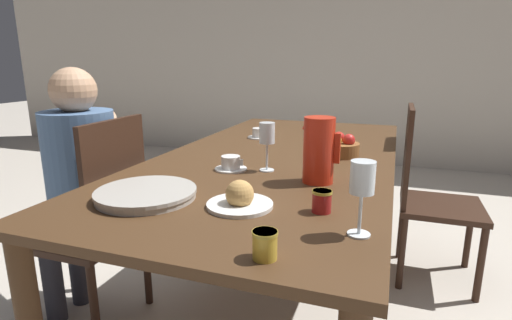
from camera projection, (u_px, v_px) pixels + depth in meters
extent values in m
plane|color=beige|center=(277.00, 297.00, 2.07)|extent=(20.00, 20.00, 0.00)
cube|color=beige|center=(354.00, 50.00, 4.53)|extent=(10.00, 0.06, 2.60)
cube|color=#472D19|center=(279.00, 158.00, 1.89)|extent=(1.04, 2.16, 0.03)
cylinder|color=#472D19|center=(257.00, 171.00, 3.06)|extent=(0.07, 0.07, 0.73)
cylinder|color=#472D19|center=(383.00, 183.00, 2.77)|extent=(0.07, 0.07, 0.73)
cylinder|color=#331E14|center=(26.00, 292.00, 1.75)|extent=(0.04, 0.04, 0.41)
cylinder|color=#331E14|center=(87.00, 254.00, 2.09)|extent=(0.04, 0.04, 0.41)
cylinder|color=#331E14|center=(94.00, 309.00, 1.63)|extent=(0.04, 0.04, 0.41)
cylinder|color=#331E14|center=(147.00, 266.00, 1.97)|extent=(0.04, 0.04, 0.41)
cube|color=#331E14|center=(85.00, 235.00, 1.81)|extent=(0.42, 0.42, 0.03)
cube|color=#331E14|center=(116.00, 181.00, 1.68)|extent=(0.03, 0.39, 0.52)
cylinder|color=#331E14|center=(469.00, 235.00, 2.32)|extent=(0.04, 0.04, 0.41)
cylinder|color=#331E14|center=(480.00, 265.00, 1.98)|extent=(0.04, 0.04, 0.41)
cylinder|color=#331E14|center=(401.00, 227.00, 2.44)|extent=(0.04, 0.04, 0.41)
cylinder|color=#331E14|center=(402.00, 253.00, 2.10)|extent=(0.04, 0.04, 0.41)
cube|color=#331E14|center=(441.00, 207.00, 2.16)|extent=(0.42, 0.42, 0.03)
cube|color=#331E14|center=(407.00, 155.00, 2.16)|extent=(0.03, 0.39, 0.52)
cylinder|color=#33333D|center=(52.00, 278.00, 1.84)|extent=(0.09, 0.09, 0.44)
cylinder|color=#33333D|center=(78.00, 262.00, 1.98)|extent=(0.09, 0.09, 0.44)
cube|color=#33333D|center=(72.00, 221.00, 1.82)|extent=(0.30, 0.34, 0.11)
cylinder|color=#4C6B93|center=(81.00, 164.00, 1.72)|extent=(0.30, 0.30, 0.46)
sphere|color=tan|center=(73.00, 90.00, 1.65)|extent=(0.19, 0.19, 0.19)
cylinder|color=tan|center=(94.00, 129.00, 1.92)|extent=(0.25, 0.06, 0.20)
cylinder|color=red|center=(319.00, 150.00, 1.43)|extent=(0.11, 0.11, 0.24)
cube|color=red|center=(337.00, 148.00, 1.41)|extent=(0.02, 0.02, 0.11)
cone|color=red|center=(307.00, 123.00, 1.42)|extent=(0.04, 0.04, 0.04)
cylinder|color=white|center=(267.00, 170.00, 1.61)|extent=(0.06, 0.06, 0.00)
cylinder|color=white|center=(267.00, 156.00, 1.59)|extent=(0.01, 0.01, 0.11)
cylinder|color=white|center=(267.00, 133.00, 1.57)|extent=(0.06, 0.06, 0.08)
cylinder|color=white|center=(359.00, 234.00, 1.02)|extent=(0.06, 0.06, 0.00)
cylinder|color=white|center=(360.00, 213.00, 1.00)|extent=(0.01, 0.01, 0.11)
cylinder|color=white|center=(363.00, 177.00, 0.98)|extent=(0.06, 0.06, 0.08)
cylinder|color=gold|center=(362.00, 184.00, 0.98)|extent=(0.05, 0.05, 0.04)
cylinder|color=white|center=(231.00, 169.00, 1.62)|extent=(0.13, 0.13, 0.01)
cylinder|color=white|center=(231.00, 162.00, 1.61)|extent=(0.08, 0.08, 0.05)
cube|color=white|center=(241.00, 162.00, 1.60)|extent=(0.01, 0.01, 0.03)
cylinder|color=white|center=(259.00, 137.00, 2.28)|extent=(0.13, 0.13, 0.01)
cylinder|color=white|center=(259.00, 132.00, 2.27)|extent=(0.08, 0.08, 0.05)
cube|color=white|center=(267.00, 132.00, 2.26)|extent=(0.01, 0.01, 0.03)
cylinder|color=#B7B2A8|center=(146.00, 196.00, 1.28)|extent=(0.32, 0.32, 0.02)
cylinder|color=#B7B2A8|center=(146.00, 191.00, 1.28)|extent=(0.32, 0.32, 0.01)
cylinder|color=white|center=(240.00, 205.00, 1.21)|extent=(0.20, 0.20, 0.01)
sphere|color=tan|center=(240.00, 194.00, 1.20)|extent=(0.09, 0.09, 0.09)
cylinder|color=#A81E1E|center=(322.00, 201.00, 1.16)|extent=(0.06, 0.06, 0.07)
cylinder|color=gold|center=(322.00, 192.00, 1.16)|extent=(0.06, 0.06, 0.01)
cylinder|color=gold|center=(265.00, 245.00, 0.89)|extent=(0.06, 0.06, 0.07)
cylinder|color=gold|center=(265.00, 233.00, 0.88)|extent=(0.06, 0.06, 0.01)
cylinder|color=brown|center=(340.00, 149.00, 1.85)|extent=(0.18, 0.18, 0.06)
sphere|color=red|center=(349.00, 140.00, 1.82)|extent=(0.06, 0.06, 0.06)
sphere|color=red|center=(339.00, 138.00, 1.88)|extent=(0.06, 0.06, 0.06)
sphere|color=gold|center=(335.00, 140.00, 1.81)|extent=(0.06, 0.06, 0.06)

